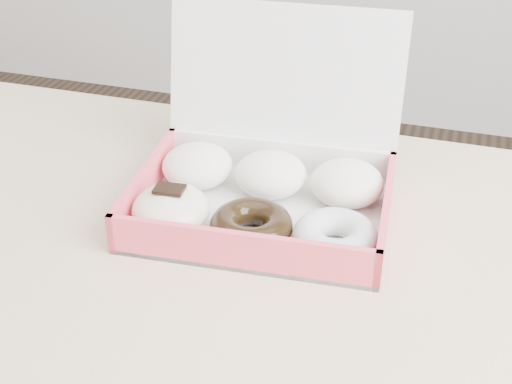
# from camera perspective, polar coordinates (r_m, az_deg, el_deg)

# --- Properties ---
(table) EXTENTS (1.20, 0.80, 0.75)m
(table) POSITION_cam_1_polar(r_m,az_deg,el_deg) (0.85, -9.53, -9.92)
(table) COLOR tan
(table) RESTS_ON ground
(donut_box) EXTENTS (0.32, 0.29, 0.22)m
(donut_box) POSITION_cam_1_polar(r_m,az_deg,el_deg) (0.86, 0.50, 0.56)
(donut_box) COLOR white
(donut_box) RESTS_ON table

